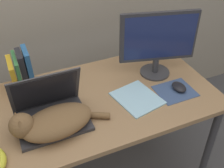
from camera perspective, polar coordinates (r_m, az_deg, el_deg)
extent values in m
cube|color=#93704C|center=(1.52, -4.21, -3.66)|extent=(1.37, 0.70, 0.03)
cylinder|color=#38383D|center=(1.87, 18.90, -12.66)|extent=(0.04, 0.04, 0.73)
cylinder|color=#38383D|center=(2.20, 9.17, -2.01)|extent=(0.04, 0.04, 0.73)
cube|color=#2D2D33|center=(1.41, -11.88, -7.44)|extent=(0.34, 0.26, 0.02)
cube|color=#28282D|center=(1.39, -11.80, -7.49)|extent=(0.28, 0.13, 0.00)
cube|color=#2D2D33|center=(1.39, -13.37, -1.39)|extent=(0.34, 0.10, 0.24)
cube|color=black|center=(1.38, -13.32, -1.55)|extent=(0.31, 0.09, 0.21)
ellipsoid|color=brown|center=(1.34, -11.03, -7.52)|extent=(0.36, 0.24, 0.11)
sphere|color=brown|center=(1.32, -17.85, -8.04)|extent=(0.11, 0.11, 0.11)
cone|color=brown|center=(1.31, -18.99, -5.97)|extent=(0.04, 0.04, 0.03)
cone|color=brown|center=(1.27, -18.22, -7.69)|extent=(0.04, 0.04, 0.03)
cylinder|color=brown|center=(1.40, -3.31, -6.36)|extent=(0.14, 0.09, 0.03)
cylinder|color=#333338|center=(1.73, 8.66, 2.41)|extent=(0.18, 0.18, 0.01)
cylinder|color=#333338|center=(1.70, 8.82, 3.77)|extent=(0.04, 0.04, 0.09)
cube|color=#28282D|center=(1.61, 9.45, 9.44)|extent=(0.43, 0.13, 0.29)
cube|color=navy|center=(1.60, 9.77, 9.28)|extent=(0.39, 0.11, 0.26)
cube|color=#384C75|center=(1.61, 12.69, -1.40)|extent=(0.21, 0.18, 0.00)
ellipsoid|color=black|center=(1.61, 13.45, -0.58)|extent=(0.07, 0.10, 0.03)
cube|color=gold|center=(1.62, -19.40, 1.57)|extent=(0.03, 0.17, 0.18)
cube|color=#387A42|center=(1.62, -18.54, 2.09)|extent=(0.02, 0.17, 0.20)
cube|color=#232328|center=(1.61, -17.60, 2.67)|extent=(0.04, 0.13, 0.22)
cube|color=#285B93|center=(1.61, -16.52, 3.09)|extent=(0.03, 0.14, 0.23)
cube|color=#99C6E0|center=(1.52, 5.13, -2.88)|extent=(0.25, 0.28, 0.01)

